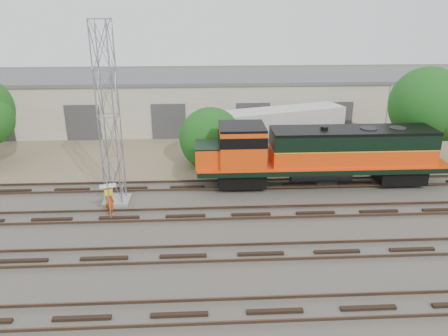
{
  "coord_description": "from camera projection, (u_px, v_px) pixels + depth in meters",
  "views": [
    {
      "loc": [
        -2.95,
        -22.37,
        12.21
      ],
      "look_at": [
        -1.52,
        4.0,
        2.2
      ],
      "focal_mm": 35.0,
      "sensor_mm": 36.0,
      "label": 1
    }
  ],
  "objects": [
    {
      "name": "ground",
      "position": [
        254.0,
        227.0,
        25.36
      ],
      "size": [
        140.0,
        140.0,
        0.0
      ],
      "primitive_type": "plane",
      "color": "#47423A",
      "rests_on": "ground"
    },
    {
      "name": "dirt_strip",
      "position": [
        234.0,
        147.0,
        39.36
      ],
      "size": [
        80.0,
        16.0,
        0.02
      ],
      "primitive_type": "cube",
      "color": "#726047",
      "rests_on": "ground"
    },
    {
      "name": "tracks",
      "position": [
        261.0,
        254.0,
        22.53
      ],
      "size": [
        80.0,
        20.4,
        0.28
      ],
      "color": "black",
      "rests_on": "ground"
    },
    {
      "name": "warehouse",
      "position": [
        229.0,
        100.0,
        45.88
      ],
      "size": [
        58.4,
        10.4,
        5.3
      ],
      "color": "beige",
      "rests_on": "ground"
    },
    {
      "name": "locomotive",
      "position": [
        318.0,
        153.0,
        30.37
      ],
      "size": [
        17.54,
        3.08,
        4.22
      ],
      "color": "black",
      "rests_on": "tracks"
    },
    {
      "name": "signal_tower",
      "position": [
        109.0,
        119.0,
        26.65
      ],
      "size": [
        1.68,
        1.68,
        11.39
      ],
      "rotation": [
        0.0,
        0.0,
        -0.14
      ],
      "color": "gray",
      "rests_on": "ground"
    },
    {
      "name": "sign_post",
      "position": [
        109.0,
        194.0,
        25.69
      ],
      "size": [
        0.93,
        0.32,
        2.35
      ],
      "color": "gray",
      "rests_on": "ground"
    },
    {
      "name": "worker",
      "position": [
        109.0,
        200.0,
        26.48
      ],
      "size": [
        0.87,
        0.84,
        2.01
      ],
      "primitive_type": "imported",
      "rotation": [
        0.0,
        0.0,
        2.46
      ],
      "color": "#EC4E0D",
      "rests_on": "ground"
    },
    {
      "name": "semi_trailer",
      "position": [
        275.0,
        126.0,
        36.81
      ],
      "size": [
        12.88,
        6.22,
        3.91
      ],
      "rotation": [
        0.0,
        0.0,
        0.3
      ],
      "color": "silver",
      "rests_on": "ground"
    },
    {
      "name": "tree_mid",
      "position": [
        214.0,
        141.0,
        34.28
      ],
      "size": [
        5.21,
        4.97,
        4.97
      ],
      "color": "#382619",
      "rests_on": "ground"
    },
    {
      "name": "tree_east",
      "position": [
        432.0,
        107.0,
        33.31
      ],
      "size": [
        6.05,
        5.76,
        7.78
      ],
      "color": "#382619",
      "rests_on": "ground"
    }
  ]
}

